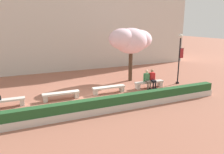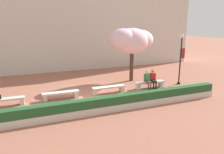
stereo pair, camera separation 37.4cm
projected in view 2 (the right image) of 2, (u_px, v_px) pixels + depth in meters
The scene contains 11 objects.
ground_plane at pixel (86, 96), 13.65m from camera, with size 100.00×100.00×0.00m, color #9E604C.
building_facade at pixel (57, 12), 20.98m from camera, with size 28.00×4.00×10.80m, color beige.
stone_bench_west_end at pixel (4, 101), 11.88m from camera, with size 2.18×0.47×0.45m.
stone_bench_near_west at pixel (61, 94), 13.01m from camera, with size 2.18×0.47×0.45m.
stone_bench_center at pixel (109, 88), 14.13m from camera, with size 2.18×0.47×0.45m.
stone_bench_near_east at pixel (150, 84), 15.26m from camera, with size 2.18×0.47×0.45m.
person_seated_left at pixel (147, 79), 15.04m from camera, with size 0.51×0.69×1.29m.
person_seated_right at pixel (153, 78), 15.20m from camera, with size 0.51×0.70×1.29m.
cherry_tree_main at pixel (132, 40), 16.54m from camera, with size 3.68×2.44×4.07m.
lamp_post_with_banner at pixel (181, 54), 15.75m from camera, with size 0.54×0.28×3.67m.
planter_hedge_foreground at pixel (101, 105), 11.03m from camera, with size 14.49×0.50×0.80m.
Camera 2 is at (-3.38, -12.61, 4.46)m, focal length 35.00 mm.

